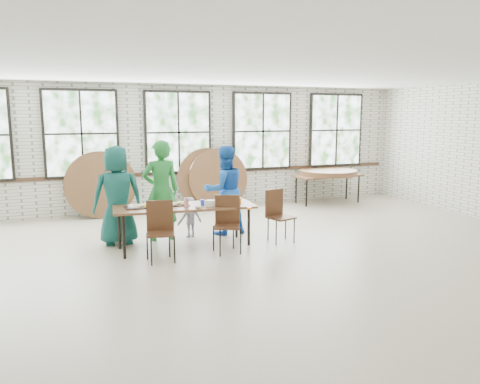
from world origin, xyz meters
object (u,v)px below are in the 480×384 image
object	(u,v)px
dining_table	(184,208)
storage_table	(328,177)
chair_near_left	(160,226)
chair_near_right	(227,219)

from	to	relation	value
dining_table	storage_table	size ratio (longest dim) A/B	1.33
dining_table	chair_near_left	size ratio (longest dim) A/B	2.60
dining_table	storage_table	bearing A→B (deg)	36.33
dining_table	chair_near_left	world-z (taller)	chair_near_left
chair_near_left	storage_table	distance (m)	6.07
chair_near_left	storage_table	bearing A→B (deg)	43.58
chair_near_right	storage_table	size ratio (longest dim) A/B	0.51
chair_near_left	chair_near_right	xyz separation A→B (m)	(1.15, 0.07, 0.00)
chair_near_right	storage_table	xyz separation A→B (m)	(3.96, 3.21, 0.13)
chair_near_left	chair_near_right	distance (m)	1.16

